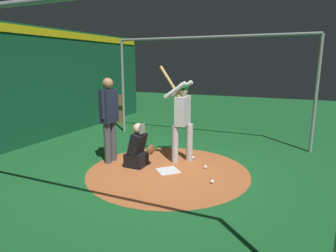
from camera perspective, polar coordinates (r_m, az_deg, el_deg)
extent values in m
plane|color=#195B28|center=(6.04, 0.00, -8.84)|extent=(27.86, 27.86, 0.00)
cylinder|color=#B76033|center=(6.03, 0.00, -8.82)|extent=(3.30, 3.30, 0.01)
cube|color=white|center=(6.03, 0.00, -8.74)|extent=(0.59, 0.59, 0.01)
cylinder|color=#BCBCC0|center=(6.59, 4.21, -3.20)|extent=(0.15, 0.15, 0.84)
cylinder|color=#BCBCC0|center=(6.43, 1.38, -3.57)|extent=(0.15, 0.15, 0.84)
cube|color=silver|center=(6.34, 2.89, 3.01)|extent=(0.22, 0.44, 0.63)
cylinder|color=silver|center=(6.50, 2.73, 7.28)|extent=(0.51, 0.09, 0.39)
cylinder|color=silver|center=(6.14, 1.39, 6.98)|extent=(0.51, 0.09, 0.39)
sphere|color=beige|center=(6.29, 2.93, 6.96)|extent=(0.22, 0.22, 0.22)
sphere|color=#0F4C23|center=(6.28, 2.93, 7.50)|extent=(0.24, 0.24, 0.24)
cylinder|color=tan|center=(6.23, 0.60, 8.36)|extent=(0.54, 0.06, 0.73)
cube|color=black|center=(6.32, -6.22, -6.53)|extent=(0.40, 0.40, 0.29)
cube|color=black|center=(6.19, -5.98, -3.41)|extent=(0.31, 0.40, 0.47)
sphere|color=beige|center=(6.10, -5.88, -0.47)|extent=(0.22, 0.22, 0.22)
cube|color=gray|center=(6.05, -5.08, -0.56)|extent=(0.03, 0.20, 0.20)
ellipsoid|color=brown|center=(6.14, -3.40, -4.62)|extent=(0.12, 0.28, 0.22)
cylinder|color=#4C4C51|center=(6.67, -10.74, -2.91)|extent=(0.15, 0.15, 0.90)
cylinder|color=#4C4C51|center=(6.51, -11.74, -3.33)|extent=(0.15, 0.15, 0.90)
cube|color=#1E2338|center=(6.42, -11.54, 3.85)|extent=(0.22, 0.42, 0.71)
cylinder|color=#1E2338|center=(6.58, -10.54, 4.59)|extent=(0.09, 0.09, 0.60)
cylinder|color=#1E2338|center=(6.25, -12.62, 4.10)|extent=(0.09, 0.09, 0.60)
sphere|color=#9E704C|center=(6.37, -11.72, 8.18)|extent=(0.23, 0.23, 0.23)
cube|color=#145133|center=(8.33, -28.01, 6.68)|extent=(0.20, 11.86, 3.13)
cube|color=yellow|center=(8.26, -28.55, 16.47)|extent=(0.03, 11.62, 0.20)
cylinder|color=gray|center=(9.27, -8.80, 7.49)|extent=(0.08, 0.08, 2.83)
cylinder|color=gray|center=(7.83, 26.98, 5.42)|extent=(0.08, 0.08, 2.83)
cylinder|color=gray|center=(8.13, 7.87, 16.85)|extent=(5.40, 0.07, 0.07)
cube|color=olive|center=(10.92, -11.57, 3.39)|extent=(1.18, 0.04, 1.05)
cylinder|color=tan|center=(11.27, -13.41, 3.06)|extent=(0.06, 0.17, 0.85)
cylinder|color=tan|center=(11.19, -12.93, 3.19)|extent=(0.06, 0.20, 0.91)
cylinder|color=tan|center=(11.13, -12.43, 2.99)|extent=(0.06, 0.18, 0.85)
cylinder|color=black|center=(11.06, -11.92, 2.88)|extent=(0.06, 0.16, 0.82)
cylinder|color=black|center=(10.98, -11.42, 3.00)|extent=(0.06, 0.20, 0.88)
cylinder|color=tan|center=(10.92, -10.89, 2.80)|extent=(0.06, 0.14, 0.82)
cylinder|color=tan|center=(10.85, -10.37, 2.78)|extent=(0.06, 0.17, 0.82)
cylinder|color=tan|center=(10.78, -9.85, 2.90)|extent=(0.06, 0.20, 0.88)
cylinder|color=olive|center=(10.72, -9.31, 2.80)|extent=(0.06, 0.14, 0.86)
sphere|color=white|center=(5.50, 8.62, -10.69)|extent=(0.07, 0.07, 0.07)
sphere|color=white|center=(6.20, 7.33, -7.95)|extent=(0.07, 0.07, 0.07)
sphere|color=white|center=(6.74, 4.91, -6.18)|extent=(0.07, 0.07, 0.07)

